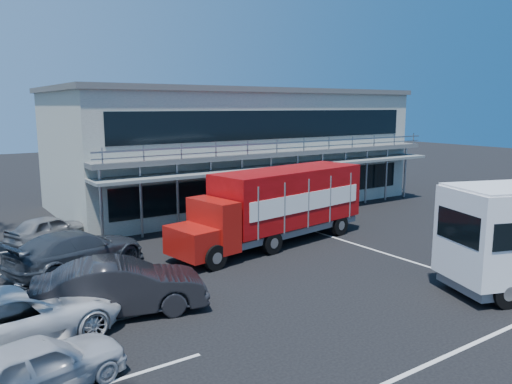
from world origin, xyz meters
TOP-DOWN VIEW (x-y plane):
  - ground at (0.00, 0.00)m, footprint 120.00×120.00m
  - building at (3.00, 14.94)m, footprint 22.40×12.00m
  - red_truck at (-0.81, 4.89)m, footprint 10.29×3.84m
  - parked_car_a at (-12.50, -2.00)m, footprint 4.13×2.38m
  - parked_car_b at (-9.50, 1.20)m, footprint 5.38×3.03m
  - parked_car_c at (-12.50, 0.80)m, footprint 5.91×3.45m
  - parked_car_d at (-9.50, 6.13)m, footprint 5.80×3.75m
  - parked_car_e at (-9.50, 10.80)m, footprint 4.17×2.96m

SIDE VIEW (x-z plane):
  - ground at x=0.00m, z-range 0.00..0.00m
  - parked_car_e at x=-9.50m, z-range 0.00..1.32m
  - parked_car_a at x=-12.50m, z-range 0.00..1.32m
  - parked_car_c at x=-12.50m, z-range 0.00..1.55m
  - parked_car_d at x=-9.50m, z-range 0.00..1.56m
  - parked_car_b at x=-9.50m, z-range 0.00..1.68m
  - red_truck at x=-0.81m, z-range 0.17..3.55m
  - building at x=3.00m, z-range 0.01..7.31m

